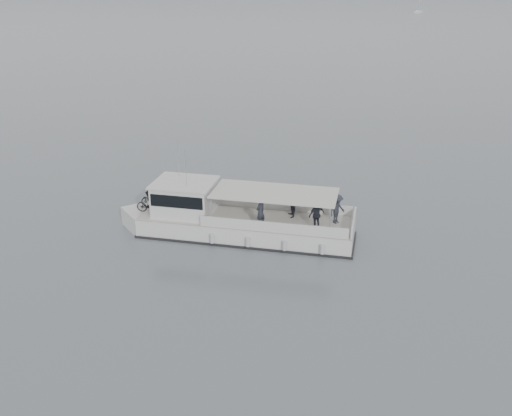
{
  "coord_description": "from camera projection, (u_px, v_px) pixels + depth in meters",
  "views": [
    {
      "loc": [
        2.26,
        -27.81,
        12.83
      ],
      "look_at": [
        0.99,
        -0.72,
        1.6
      ],
      "focal_mm": 40.0,
      "sensor_mm": 36.0,
      "label": 1
    }
  ],
  "objects": [
    {
      "name": "moored_fleet",
      "position": [
        329.0,
        7.0,
        223.43
      ],
      "size": [
        384.53,
        377.5,
        8.85
      ],
      "color": "silver",
      "rests_on": "ground"
    },
    {
      "name": "ground",
      "position": [
        238.0,
        230.0,
        30.68
      ],
      "size": [
        1400.0,
        1400.0,
        0.0
      ],
      "primitive_type": "plane",
      "color": "#515A60",
      "rests_on": "ground"
    },
    {
      "name": "tour_boat",
      "position": [
        226.0,
        219.0,
        29.88
      ],
      "size": [
        12.77,
        4.96,
        5.32
      ],
      "rotation": [
        0.0,
        0.0,
        -0.17
      ],
      "color": "silver",
      "rests_on": "ground"
    }
  ]
}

